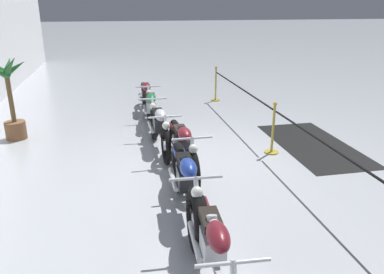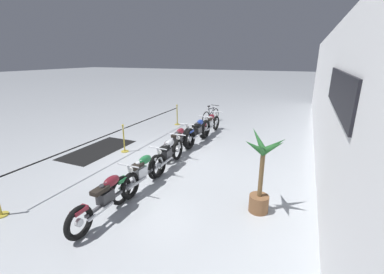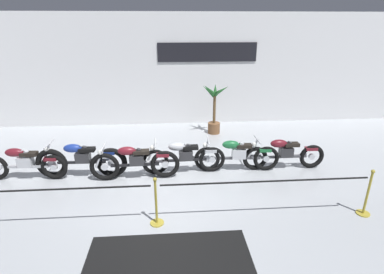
% 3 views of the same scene
% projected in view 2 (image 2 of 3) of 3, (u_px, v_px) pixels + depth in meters
% --- Properties ---
extents(ground_plane, '(120.00, 120.00, 0.00)m').
position_uv_depth(ground_plane, '(159.00, 158.00, 8.97)').
color(ground_plane, '#B2B7BC').
extents(back_wall, '(28.00, 0.29, 4.20)m').
position_uv_depth(back_wall, '(334.00, 110.00, 6.38)').
color(back_wall, white).
rests_on(back_wall, ground).
extents(motorcycle_maroon_0, '(2.19, 0.62, 0.92)m').
position_uv_depth(motorcycle_maroon_0, '(210.00, 124.00, 11.62)').
color(motorcycle_maroon_0, black).
rests_on(motorcycle_maroon_0, ground).
extents(motorcycle_blue_1, '(2.36, 0.62, 0.98)m').
position_uv_depth(motorcycle_blue_1, '(198.00, 132.00, 10.35)').
color(motorcycle_blue_1, black).
rests_on(motorcycle_blue_1, ground).
extents(motorcycle_maroon_2, '(2.30, 0.62, 0.96)m').
position_uv_depth(motorcycle_maroon_2, '(178.00, 141.00, 9.21)').
color(motorcycle_maroon_2, black).
rests_on(motorcycle_maroon_2, ground).
extents(motorcycle_silver_3, '(2.24, 0.62, 0.93)m').
position_uv_depth(motorcycle_silver_3, '(167.00, 154.00, 8.01)').
color(motorcycle_silver_3, black).
rests_on(motorcycle_silver_3, ground).
extents(motorcycle_green_4, '(2.32, 0.62, 0.93)m').
position_uv_depth(motorcycle_green_4, '(142.00, 173.00, 6.74)').
color(motorcycle_green_4, black).
rests_on(motorcycle_green_4, ground).
extents(motorcycle_maroon_5, '(2.29, 0.62, 0.92)m').
position_uv_depth(motorcycle_maroon_5, '(108.00, 197.00, 5.59)').
color(motorcycle_maroon_5, black).
rests_on(motorcycle_maroon_5, ground).
extents(bicycle, '(1.69, 0.48, 0.95)m').
position_uv_depth(bicycle, '(211.00, 116.00, 13.61)').
color(bicycle, black).
rests_on(bicycle, ground).
extents(potted_palm_left_of_row, '(1.00, 0.87, 1.92)m').
position_uv_depth(potted_palm_left_of_row, '(261.00, 176.00, 5.63)').
color(potted_palm_left_of_row, brown).
rests_on(potted_palm_left_of_row, ground).
extents(stanchion_far_left, '(8.76, 0.28, 1.05)m').
position_uv_depth(stanchion_far_left, '(144.00, 125.00, 10.49)').
color(stanchion_far_left, gold).
rests_on(stanchion_far_left, ground).
extents(stanchion_mid_left, '(0.28, 0.28, 1.05)m').
position_uv_depth(stanchion_mid_left, '(124.00, 143.00, 9.44)').
color(stanchion_mid_left, gold).
rests_on(stanchion_mid_left, ground).
extents(floor_banner, '(2.87, 1.44, 0.01)m').
position_uv_depth(floor_banner, '(98.00, 150.00, 9.74)').
color(floor_banner, black).
rests_on(floor_banner, ground).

